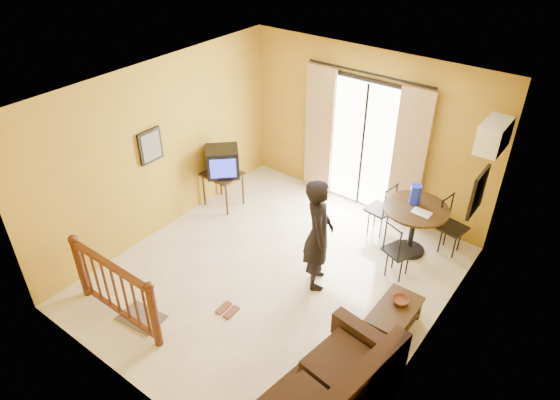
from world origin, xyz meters
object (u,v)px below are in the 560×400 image
Objects in this scene: dining_table at (415,217)px; standing_person at (318,234)px; coffee_table at (394,316)px; sofa at (329,398)px; television at (223,162)px.

dining_table is 0.58× the size of standing_person.
dining_table is at bearing 107.65° from coffee_table.
dining_table is 0.50× the size of sofa.
coffee_table is (0.53, -1.65, -0.40)m from dining_table.
sofa is (0.01, -1.58, 0.08)m from coffee_table.
dining_table is 1.78m from coffee_table.
standing_person is (2.41, -0.70, -0.03)m from television.
coffee_table is (3.72, -0.87, -0.64)m from television.
sofa is at bearing -77.34° from television.
sofa is at bearing -80.62° from dining_table.
sofa is at bearing -89.71° from coffee_table.
standing_person reaches higher than television.
television is at bearing 166.76° from coffee_table.
standing_person is at bearing -117.76° from dining_table.
standing_person is (-0.78, -1.48, 0.20)m from dining_table.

